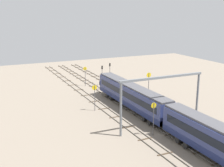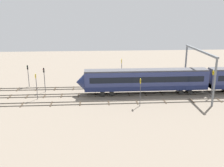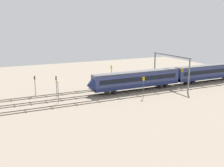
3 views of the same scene
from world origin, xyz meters
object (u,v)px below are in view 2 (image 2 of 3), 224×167
(speed_sign_distant_end, at_px, (213,80))
(train, at_px, (205,80))
(signal_light_trackside_approach, at_px, (28,73))
(relay_cabinet, at_px, (97,81))
(overhead_gantry, at_px, (199,62))
(speed_sign_near_foreground, at_px, (36,83))
(speed_sign_far_trackside, at_px, (140,88))
(speed_sign_mid_trackside, at_px, (122,68))
(signal_light_trackside_departure, at_px, (44,77))

(speed_sign_distant_end, bearing_deg, train, -83.76)
(signal_light_trackside_approach, bearing_deg, relay_cabinet, -176.32)
(overhead_gantry, xyz_separation_m, signal_light_trackside_approach, (34.51, -6.70, -3.25))
(train, xyz_separation_m, relay_cabinet, (21.28, -7.56, -1.87))
(train, relative_size, speed_sign_near_foreground, 10.21)
(overhead_gantry, distance_m, signal_light_trackside_approach, 35.31)
(speed_sign_near_foreground, height_order, speed_sign_far_trackside, speed_sign_far_trackside)
(speed_sign_near_foreground, bearing_deg, signal_light_trackside_approach, -67.50)
(train, distance_m, overhead_gantry, 3.97)
(speed_sign_mid_trackside, height_order, relay_cabinet, speed_sign_mid_trackside)
(relay_cabinet, bearing_deg, speed_sign_distant_end, 154.50)
(train, relative_size, relay_cabinet, 32.05)
(signal_light_trackside_approach, bearing_deg, speed_sign_far_trackside, 149.00)
(speed_sign_near_foreground, relative_size, signal_light_trackside_approach, 1.05)
(speed_sign_near_foreground, relative_size, speed_sign_far_trackside, 0.98)
(speed_sign_far_trackside, bearing_deg, overhead_gantry, -152.61)
(speed_sign_distant_end, relative_size, signal_light_trackside_departure, 1.05)
(speed_sign_distant_end, bearing_deg, speed_sign_far_trackside, 15.02)
(speed_sign_far_trackside, xyz_separation_m, signal_light_trackside_departure, (17.80, -9.14, -0.08))
(speed_sign_mid_trackside, bearing_deg, speed_sign_distant_end, 150.41)
(signal_light_trackside_approach, relative_size, relay_cabinet, 2.99)
(speed_sign_near_foreground, distance_m, speed_sign_far_trackside, 19.10)
(speed_sign_mid_trackside, distance_m, speed_sign_far_trackside, 13.24)
(train, relative_size, signal_light_trackside_departure, 10.10)
(speed_sign_far_trackside, relative_size, speed_sign_distant_end, 0.96)
(train, distance_m, relay_cabinet, 22.66)
(overhead_gantry, bearing_deg, relay_cabinet, -21.16)
(overhead_gantry, distance_m, relay_cabinet, 21.89)
(signal_light_trackside_departure, bearing_deg, speed_sign_distant_end, 170.68)
(overhead_gantry, xyz_separation_m, speed_sign_mid_trackside, (14.43, -6.59, -2.39))
(relay_cabinet, bearing_deg, overhead_gantry, 158.84)
(train, distance_m, signal_light_trackside_approach, 36.64)
(train, distance_m, signal_light_trackside_departure, 31.99)
(train, relative_size, overhead_gantry, 3.33)
(train, bearing_deg, signal_light_trackside_approach, -10.39)
(speed_sign_near_foreground, distance_m, signal_light_trackside_departure, 4.39)
(speed_sign_mid_trackside, relative_size, signal_light_trackside_approach, 1.26)
(speed_sign_distant_end, relative_size, signal_light_trackside_approach, 1.12)
(speed_sign_near_foreground, xyz_separation_m, speed_sign_mid_trackside, (-16.61, -8.29, 0.72))
(speed_sign_mid_trackside, relative_size, relay_cabinet, 3.77)
(overhead_gantry, bearing_deg, signal_light_trackside_approach, -10.98)
(speed_sign_mid_trackside, bearing_deg, train, 157.84)
(overhead_gantry, distance_m, signal_light_trackside_departure, 30.62)
(speed_sign_distant_end, bearing_deg, speed_sign_near_foreground, -1.64)
(speed_sign_near_foreground, xyz_separation_m, speed_sign_far_trackside, (-18.48, 4.80, 0.11))
(speed_sign_far_trackside, xyz_separation_m, speed_sign_distant_end, (-14.38, -3.86, 0.06))
(signal_light_trackside_departure, bearing_deg, speed_sign_mid_trackside, -166.07)
(train, relative_size, signal_light_trackside_approach, 10.73)
(overhead_gantry, distance_m, speed_sign_far_trackside, 14.45)
(overhead_gantry, relative_size, speed_sign_far_trackside, 3.01)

